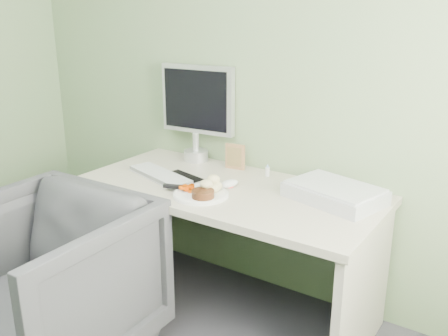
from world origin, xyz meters
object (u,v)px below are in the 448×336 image
Objects in this scene: monitor at (197,108)px; desk_chair at (46,282)px; desk at (227,219)px; plate at (201,195)px; scanner at (334,194)px.

monitor reaches higher than desk_chair.
desk_chair is (-0.07, -1.11, -0.66)m from monitor.
monitor is 1.29m from desk_chair.
desk is 0.26m from plate.
desk_chair is at bearing -122.03° from desk.
plate is (-0.04, -0.18, 0.19)m from desk.
scanner is 0.77× the size of monitor.
desk is at bearing -150.83° from scanner.
plate is 0.84m from desk_chair.
monitor is at bearing 85.04° from desk_chair.
monitor is at bearing -175.74° from scanner.
plate is at bearing -56.78° from monitor.
plate is 0.70m from monitor.
scanner reaches higher than plate.
desk is 3.62× the size of scanner.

